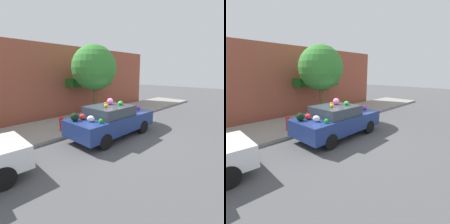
# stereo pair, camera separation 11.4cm
# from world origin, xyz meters

# --- Properties ---
(ground_plane) EXTENTS (60.00, 60.00, 0.00)m
(ground_plane) POSITION_xyz_m (0.00, 0.00, 0.00)
(ground_plane) COLOR #4C4C4F
(sidewalk_curb) EXTENTS (24.00, 3.20, 0.14)m
(sidewalk_curb) POSITION_xyz_m (0.00, 2.70, 0.07)
(sidewalk_curb) COLOR gray
(sidewalk_curb) RESTS_ON ground
(building_facade) EXTENTS (18.00, 1.20, 4.51)m
(building_facade) POSITION_xyz_m (0.15, 4.91, 2.25)
(building_facade) COLOR #9E4C38
(building_facade) RESTS_ON ground
(street_tree) EXTENTS (2.57, 2.57, 4.23)m
(street_tree) POSITION_xyz_m (1.24, 2.52, 3.08)
(street_tree) COLOR brown
(street_tree) RESTS_ON sidewalk_curb
(fire_hydrant) EXTENTS (0.20, 0.20, 0.70)m
(fire_hydrant) POSITION_xyz_m (-1.44, 1.79, 0.49)
(fire_hydrant) COLOR red
(fire_hydrant) RESTS_ON sidewalk_curb
(art_car) EXTENTS (4.08, 1.89, 1.69)m
(art_car) POSITION_xyz_m (-0.03, -0.09, 0.75)
(art_car) COLOR navy
(art_car) RESTS_ON ground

